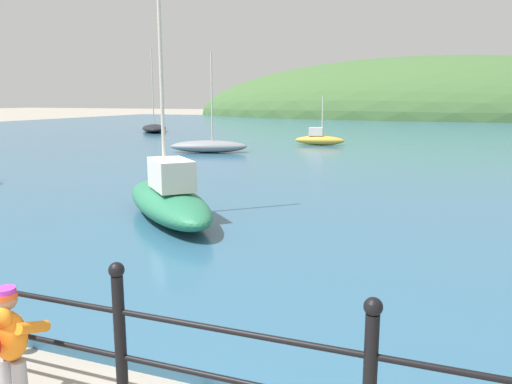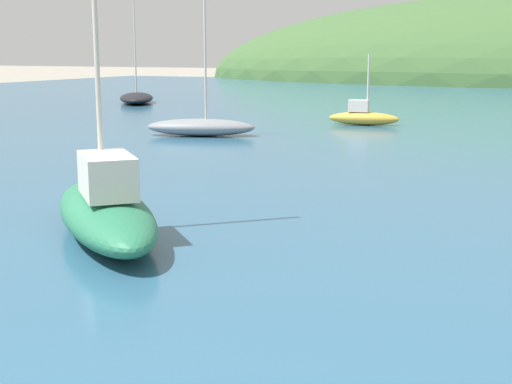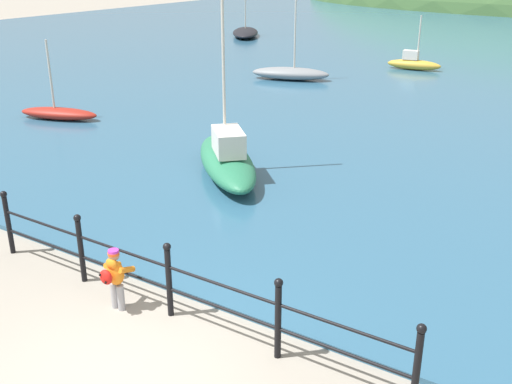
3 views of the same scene
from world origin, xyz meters
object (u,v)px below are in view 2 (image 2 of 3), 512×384
object	(u,v)px
boat_blue_hull	(106,208)
boat_mid_harbor	(363,117)
boat_twin_mast	(137,98)
boat_green_fishing	(201,127)

from	to	relation	value
boat_blue_hull	boat_mid_harbor	xyz separation A→B (m)	(-0.94, 16.20, -0.11)
boat_blue_hull	boat_twin_mast	distance (m)	26.15
boat_green_fishing	boat_blue_hull	bearing A→B (deg)	-67.67
boat_twin_mast	boat_blue_hull	bearing A→B (deg)	-57.30
boat_blue_hull	boat_mid_harbor	bearing A→B (deg)	93.32
boat_blue_hull	boat_twin_mast	bearing A→B (deg)	122.70
boat_blue_hull	boat_mid_harbor	distance (m)	16.23
boat_blue_hull	boat_twin_mast	world-z (taller)	boat_twin_mast
boat_blue_hull	boat_mid_harbor	world-z (taller)	boat_blue_hull
boat_blue_hull	boat_mid_harbor	size ratio (longest dim) A/B	2.05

